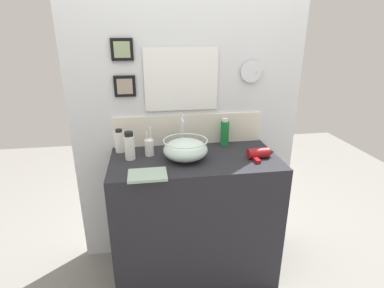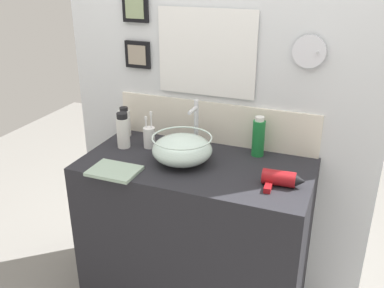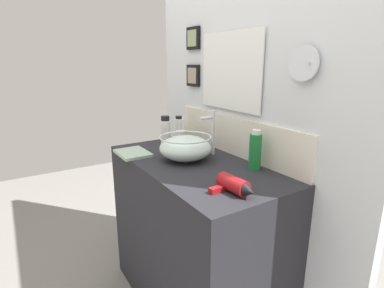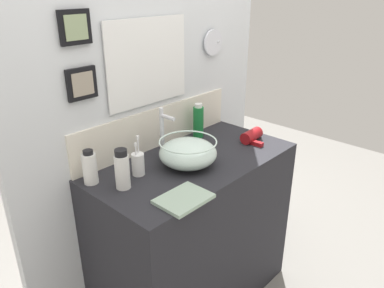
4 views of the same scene
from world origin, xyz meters
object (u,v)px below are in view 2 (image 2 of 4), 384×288
Objects in this scene: faucet at (196,122)px; glass_bowl_sink at (182,149)px; hair_drier at (282,179)px; toothbrush_cup at (149,137)px; lotion_bottle at (125,122)px; hand_towel at (114,171)px; shampoo_bottle at (258,137)px; spray_bottle at (123,131)px.

glass_bowl_sink is at bearing -90.00° from faucet.
toothbrush_cup is at bearing 167.22° from hair_drier.
lotion_bottle is (-0.20, 0.10, 0.02)m from toothbrush_cup.
toothbrush_cup is (-0.73, 0.17, 0.02)m from hair_drier.
faucet reaches higher than hand_towel.
toothbrush_cup is at bearing -168.65° from shampoo_bottle.
toothbrush_cup is 0.14m from spray_bottle.
shampoo_bottle reaches higher than lotion_bottle.
spray_bottle reaches higher than glass_bowl_sink.
faucet is 1.40× the size of spray_bottle.
faucet is at bearing 18.05° from spray_bottle.
shampoo_bottle reaches higher than hand_towel.
lotion_bottle is (-0.07, 0.15, -0.01)m from spray_bottle.
spray_bottle is at bearing 170.34° from glass_bowl_sink.
glass_bowl_sink is 0.34m from hand_towel.
hand_towel is at bearing -122.72° from faucet.
lotion_bottle is at bearing 154.30° from toothbrush_cup.
faucet reaches higher than lotion_bottle.
toothbrush_cup reaches higher than spray_bottle.
toothbrush_cup is 0.23m from lotion_bottle.
hair_drier is at bearing -12.78° from toothbrush_cup.
faucet is (0.00, 0.18, 0.08)m from glass_bowl_sink.
hand_towel is at bearing -139.65° from glass_bowl_sink.
lotion_bottle is (-0.93, 0.26, 0.05)m from hair_drier.
shampoo_bottle is at bearing 1.06° from lotion_bottle.
glass_bowl_sink is at bearing -25.01° from toothbrush_cup.
faucet is 0.33m from shampoo_bottle.
toothbrush_cup is 1.04× the size of spray_bottle.
hair_drier is 0.92× the size of shampoo_bottle.
toothbrush_cup is (-0.23, 0.11, -0.01)m from glass_bowl_sink.
spray_bottle is (-0.36, -0.12, -0.06)m from faucet.
faucet reaches higher than hair_drier.
hand_towel is at bearing -66.63° from lotion_bottle.
faucet reaches higher than toothbrush_cup.
glass_bowl_sink is 0.20m from faucet.
faucet is 0.39m from spray_bottle.
toothbrush_cup reaches higher than lotion_bottle.
lotion_bottle is (-0.44, 0.03, -0.07)m from faucet.
glass_bowl_sink is at bearing 173.50° from hair_drier.
faucet is 1.34× the size of toothbrush_cup.
glass_bowl_sink reaches higher than hair_drier.
lotion_bottle is at bearing 154.67° from glass_bowl_sink.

